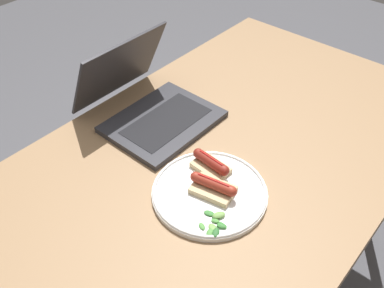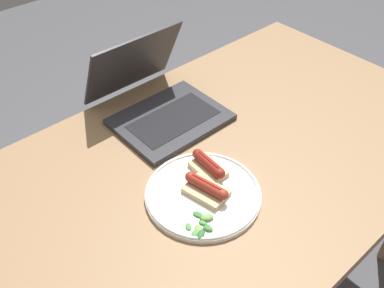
% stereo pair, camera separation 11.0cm
% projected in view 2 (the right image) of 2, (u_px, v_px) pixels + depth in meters
% --- Properties ---
extents(desk, '(1.39, 0.85, 0.74)m').
position_uv_depth(desk, '(230.00, 165.00, 1.21)').
color(desk, '#93704C').
rests_on(desk, ground_plane).
extents(laptop, '(0.31, 0.35, 0.23)m').
position_uv_depth(laptop, '(160.00, 103.00, 1.26)').
color(laptop, '#2D2D33').
rests_on(laptop, desk).
extents(plate, '(0.28, 0.28, 0.02)m').
position_uv_depth(plate, '(203.00, 193.00, 1.04)').
color(plate, white).
rests_on(plate, desk).
extents(sausage_toast_left, '(0.09, 0.12, 0.04)m').
position_uv_depth(sausage_toast_left, '(206.00, 189.00, 1.02)').
color(sausage_toast_left, '#D6B784').
rests_on(sausage_toast_left, plate).
extents(sausage_toast_middle, '(0.07, 0.12, 0.04)m').
position_uv_depth(sausage_toast_middle, '(208.00, 166.00, 1.08)').
color(sausage_toast_middle, '#D6B784').
rests_on(sausage_toast_middle, plate).
extents(salad_pile, '(0.08, 0.07, 0.01)m').
position_uv_depth(salad_pile, '(202.00, 225.00, 0.96)').
color(salad_pile, '#4C8E3D').
rests_on(salad_pile, plate).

